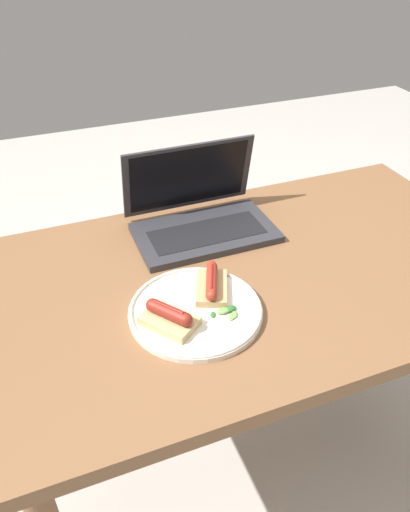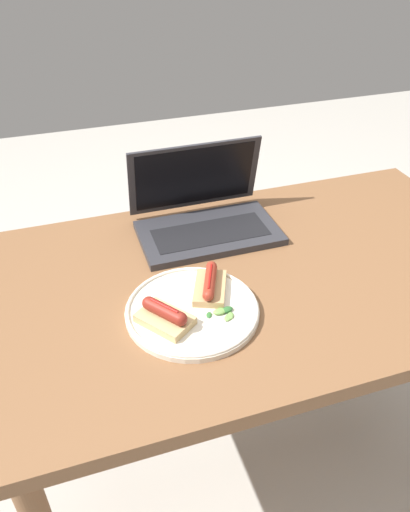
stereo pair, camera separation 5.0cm
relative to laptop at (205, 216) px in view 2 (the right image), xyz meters
name	(u,v)px [view 2 (the right image)]	position (x,y,z in m)	size (l,w,h in m)	color
ground_plane	(242,462)	(0.06, -0.21, -0.81)	(6.00, 6.00, 0.00)	#B7B2A8
desk	(254,304)	(0.06, -0.21, -0.14)	(1.26, 0.72, 0.77)	brown
laptop	(205,216)	(0.00, 0.00, 0.00)	(0.35, 0.24, 0.21)	#2D2D33
plate	(192,310)	(-0.12, -0.30, -0.03)	(0.28, 0.28, 0.02)	silver
sausage_toast_left	(210,285)	(-0.07, -0.25, -0.01)	(0.10, 0.13, 0.04)	tan
sausage_toast_middle	(165,316)	(-0.19, -0.32, -0.01)	(0.12, 0.13, 0.05)	tan
salad_pile	(223,312)	(-0.07, -0.33, -0.02)	(0.06, 0.05, 0.01)	#709E4C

